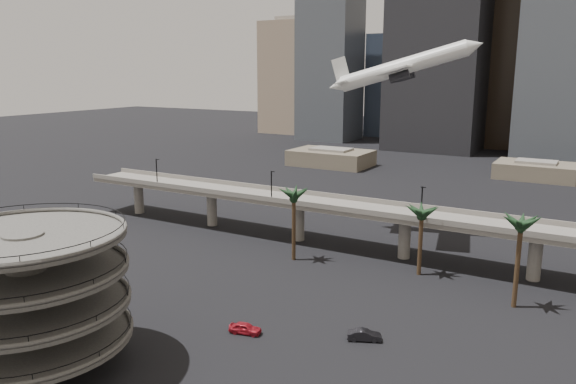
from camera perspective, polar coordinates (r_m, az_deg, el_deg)
The scene contains 9 objects.
ground at distance 67.26m, azimuth -14.38°, elevation -18.26°, with size 700.00×700.00×0.00m, color black.
parking_ramp at distance 70.03m, azimuth -24.88°, elevation -8.88°, with size 22.20×22.20×17.35m.
overpass at distance 107.49m, azimuth 6.27°, elevation -2.00°, with size 130.00×9.30×14.70m.
palm_trees at distance 92.25m, azimuth 11.68°, elevation -1.96°, with size 42.40×10.40×14.00m.
low_buildings at distance 188.59m, azimuth 19.04°, elevation 2.21°, with size 135.00×27.50×6.80m.
skyline at distance 259.28m, azimuth 24.99°, elevation 14.33°, with size 269.00×86.00×130.75m.
airborne_jet at distance 116.86m, azimuth 11.50°, elevation 12.28°, with size 30.79×27.75×11.73m.
car_a at distance 75.65m, azimuth -4.37°, elevation -13.63°, with size 1.73×4.30×1.47m, color red.
car_b at distance 74.34m, azimuth 7.76°, elevation -14.21°, with size 1.53×4.38×1.44m, color black.
Camera 1 is at (41.79, -40.44, 33.79)m, focal length 35.00 mm.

